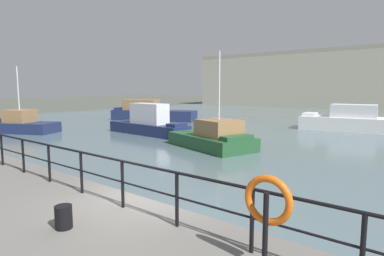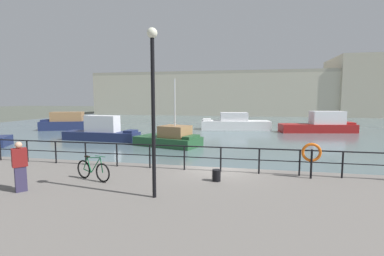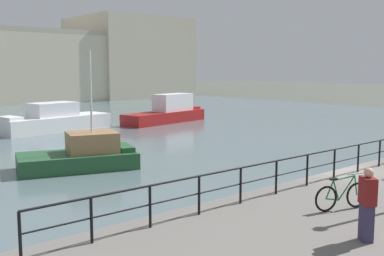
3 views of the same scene
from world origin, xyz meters
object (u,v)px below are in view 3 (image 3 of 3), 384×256
at_px(moored_harbor_tender, 82,155).
at_px(parked_bicycle, 342,196).
at_px(harbor_building, 5,65).
at_px(moored_blue_motorboat, 168,112).
at_px(standing_person, 367,204).
at_px(moored_green_narrowboat, 54,120).

distance_m(moored_harbor_tender, parked_bicycle, 13.74).
height_order(harbor_building, moored_blue_motorboat, harbor_building).
distance_m(parked_bicycle, standing_person, 2.41).
xyz_separation_m(moored_green_narrowboat, standing_person, (-5.60, -29.40, 1.02)).
xyz_separation_m(harbor_building, moored_blue_motorboat, (2.38, -35.85, -4.39)).
xyz_separation_m(moored_harbor_tender, parked_bicycle, (0.86, -13.69, 0.73)).
bearing_deg(standing_person, moored_blue_motorboat, 100.40).
xyz_separation_m(moored_blue_motorboat, moored_green_narrowboat, (-10.39, 1.01, -0.10)).
bearing_deg(moored_green_narrowboat, standing_person, 70.90).
relative_size(parked_bicycle, standing_person, 1.00).
bearing_deg(harbor_building, parked_bicycle, -100.81).
height_order(moored_harbor_tender, moored_green_narrowboat, moored_harbor_tender).
distance_m(harbor_building, parked_bicycle, 63.82).
height_order(moored_blue_motorboat, parked_bicycle, moored_blue_motorboat).
xyz_separation_m(harbor_building, parked_bicycle, (-11.94, -62.57, -3.94)).
bearing_deg(parked_bicycle, moored_harbor_tender, 112.14).
bearing_deg(moored_green_narrowboat, parked_bicycle, 73.61).
relative_size(harbor_building, moored_green_narrowboat, 8.15).
relative_size(moored_blue_motorboat, standing_person, 5.40).
distance_m(moored_green_narrowboat, standing_person, 29.95).
height_order(parked_bicycle, standing_person, standing_person).
height_order(harbor_building, standing_person, harbor_building).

